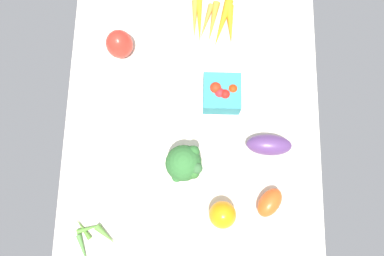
# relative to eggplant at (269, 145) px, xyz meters

# --- Properties ---
(tablecloth) EXTENTS (1.04, 0.76, 0.02)m
(tablecloth) POSITION_rel_eggplant_xyz_m (0.05, 0.22, -0.04)
(tablecloth) COLOR beige
(tablecloth) RESTS_ON ground
(eggplant) EXTENTS (0.07, 0.13, 0.06)m
(eggplant) POSITION_rel_eggplant_xyz_m (0.00, 0.00, 0.00)
(eggplant) COLOR #54336B
(eggplant) RESTS_ON tablecloth
(berry_basket) EXTENTS (0.11, 0.11, 0.08)m
(berry_basket) POSITION_rel_eggplant_xyz_m (0.15, 0.14, 0.01)
(berry_basket) COLOR teal
(berry_basket) RESTS_ON tablecloth
(bell_pepper_red) EXTENTS (0.10, 0.10, 0.10)m
(bell_pepper_red) POSITION_rel_eggplant_xyz_m (0.29, 0.45, 0.02)
(bell_pepper_red) COLOR red
(bell_pepper_red) RESTS_ON tablecloth
(roma_tomato) EXTENTS (0.11, 0.10, 0.06)m
(roma_tomato) POSITION_rel_eggplant_xyz_m (-0.16, 0.00, -0.00)
(roma_tomato) COLOR #DB521C
(roma_tomato) RESTS_ON tablecloth
(bell_pepper_orange) EXTENTS (0.11, 0.11, 0.08)m
(bell_pepper_orange) POSITION_rel_eggplant_xyz_m (-0.20, 0.13, 0.01)
(bell_pepper_orange) COLOR orange
(bell_pepper_orange) RESTS_ON tablecloth
(okra_pile) EXTENTS (0.13, 0.13, 0.02)m
(okra_pile) POSITION_rel_eggplant_xyz_m (-0.27, 0.49, -0.02)
(okra_pile) COLOR #4B833A
(okra_pile) RESTS_ON tablecloth
(broccoli_head) EXTENTS (0.10, 0.10, 0.13)m
(broccoli_head) POSITION_rel_eggplant_xyz_m (-0.07, 0.24, 0.05)
(broccoli_head) COLOR #99CF85
(broccoli_head) RESTS_ON tablecloth
(carrot_bunch) EXTENTS (0.17, 0.14, 0.03)m
(carrot_bunch) POSITION_rel_eggplant_xyz_m (0.39, 0.16, -0.02)
(carrot_bunch) COLOR orange
(carrot_bunch) RESTS_ON tablecloth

